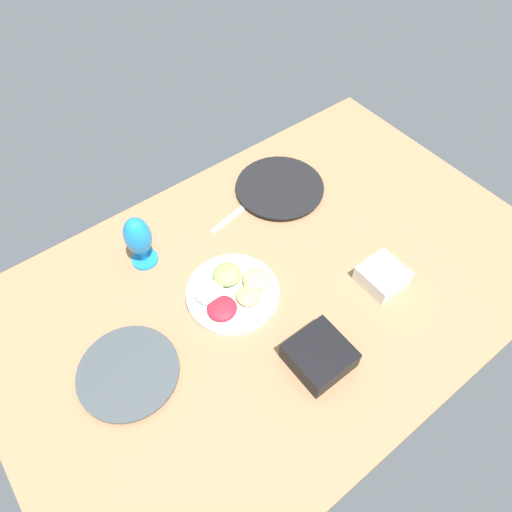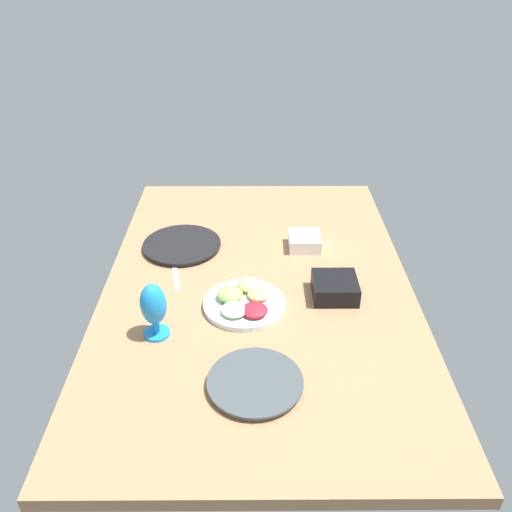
% 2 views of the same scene
% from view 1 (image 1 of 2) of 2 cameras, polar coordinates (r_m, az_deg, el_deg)
% --- Properties ---
extents(ground_plane, '(1.60, 1.04, 0.04)m').
position_cam_1_polar(ground_plane, '(1.37, 2.47, -3.79)').
color(ground_plane, '#99704C').
extents(dinner_plate_left, '(0.26, 0.26, 0.02)m').
position_cam_1_polar(dinner_plate_left, '(1.26, -15.19, -13.52)').
color(dinner_plate_left, silver).
rests_on(dinner_plate_left, ground_plane).
extents(dinner_plate_right, '(0.29, 0.29, 0.02)m').
position_cam_1_polar(dinner_plate_right, '(1.59, 2.89, 8.23)').
color(dinner_plate_right, '#4C4C51').
rests_on(dinner_plate_right, ground_plane).
extents(fruit_platter, '(0.26, 0.26, 0.06)m').
position_cam_1_polar(fruit_platter, '(1.32, -2.86, -4.23)').
color(fruit_platter, silver).
rests_on(fruit_platter, ground_plane).
extents(hurricane_glass_blue, '(0.08, 0.08, 0.18)m').
position_cam_1_polar(hurricane_glass_blue, '(1.36, -14.08, 2.12)').
color(hurricane_glass_blue, '#1C86DD').
rests_on(hurricane_glass_blue, ground_plane).
extents(square_bowl_white, '(0.12, 0.12, 0.05)m').
position_cam_1_polar(square_bowl_white, '(1.38, 15.12, -2.29)').
color(square_bowl_white, white).
rests_on(square_bowl_white, ground_plane).
extents(square_bowl_black, '(0.14, 0.14, 0.06)m').
position_cam_1_polar(square_bowl_black, '(1.22, 7.71, -11.81)').
color(square_bowl_black, black).
rests_on(square_bowl_black, ground_plane).
extents(fork_by_right_plate, '(0.18, 0.05, 0.01)m').
position_cam_1_polar(fork_by_right_plate, '(1.51, -2.83, 4.92)').
color(fork_by_right_plate, silver).
rests_on(fork_by_right_plate, ground_plane).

